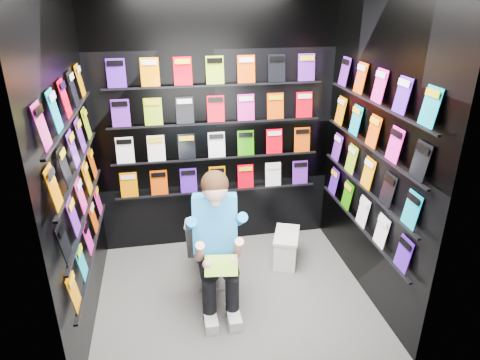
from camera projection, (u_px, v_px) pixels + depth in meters
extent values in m
plane|color=#565654|center=(234.00, 296.00, 3.89)|extent=(2.40, 2.40, 0.00)
cube|color=black|center=(216.00, 127.00, 4.26)|extent=(2.40, 0.04, 2.60)
cube|color=black|center=(262.00, 225.00, 2.46)|extent=(2.40, 0.04, 2.60)
cube|color=black|center=(73.00, 174.00, 3.16)|extent=(0.04, 2.00, 2.60)
cube|color=black|center=(374.00, 153.00, 3.57)|extent=(0.04, 2.00, 2.60)
imported|color=silver|center=(211.00, 240.00, 4.07)|extent=(0.52, 0.80, 0.73)
cube|color=silver|center=(286.00, 249.00, 4.33)|extent=(0.34, 0.44, 0.29)
cube|color=silver|center=(287.00, 235.00, 4.27)|extent=(0.37, 0.47, 0.03)
cube|color=green|center=(221.00, 266.00, 3.33)|extent=(0.28, 0.18, 0.11)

